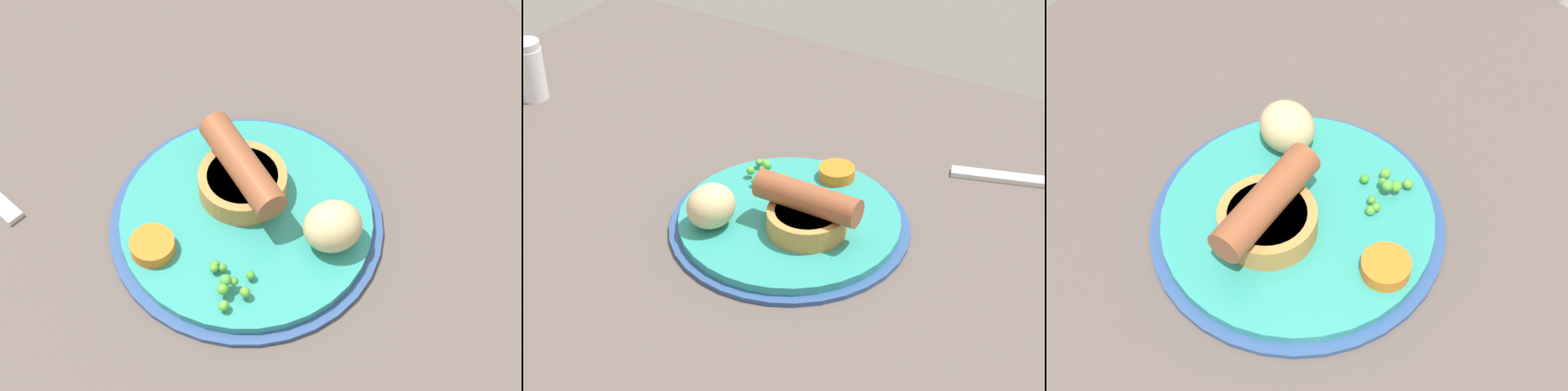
% 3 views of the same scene
% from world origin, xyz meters
% --- Properties ---
extents(dining_table, '(1.10, 0.80, 0.03)m').
position_xyz_m(dining_table, '(0.00, 0.00, 0.01)').
color(dining_table, '#564C47').
rests_on(dining_table, ground).
extents(dinner_plate, '(0.25, 0.25, 0.01)m').
position_xyz_m(dinner_plate, '(0.01, -0.01, 0.04)').
color(dinner_plate, '#2D4C84').
rests_on(dinner_plate, dining_table).
extents(sausage_pudding, '(0.11, 0.08, 0.05)m').
position_xyz_m(sausage_pudding, '(0.04, -0.02, 0.07)').
color(sausage_pudding, '#BC8442').
rests_on(sausage_pudding, dinner_plate).
extents(pea_pile, '(0.05, 0.04, 0.02)m').
position_xyz_m(pea_pile, '(-0.05, 0.04, 0.05)').
color(pea_pile, '#549F2E').
rests_on(pea_pile, dinner_plate).
extents(potato_chunk_0, '(0.05, 0.06, 0.04)m').
position_xyz_m(potato_chunk_0, '(-0.04, -0.06, 0.07)').
color(potato_chunk_0, '#CCB77F').
rests_on(potato_chunk_0, dinner_plate).
extents(carrot_slice_0, '(0.05, 0.05, 0.01)m').
position_xyz_m(carrot_slice_0, '(0.02, 0.08, 0.05)').
color(carrot_slice_0, orange).
rests_on(carrot_slice_0, dinner_plate).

